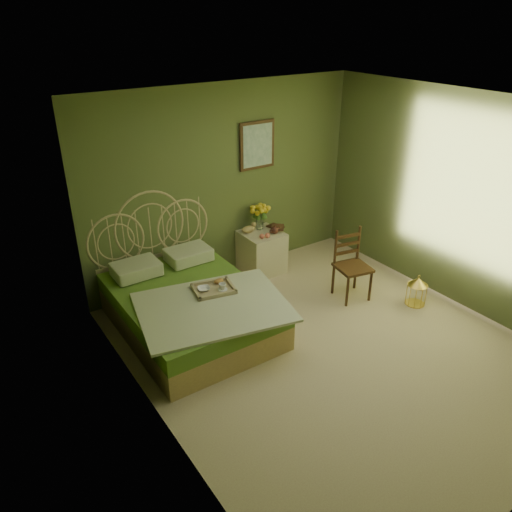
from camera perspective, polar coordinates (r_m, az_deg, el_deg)
floor at (r=5.70m, az=8.66°, el=-10.48°), size 4.50×4.50×0.00m
ceiling at (r=4.63m, az=10.91°, el=16.14°), size 4.50×4.50×0.00m
wall_back at (r=6.70m, az=-3.59°, el=8.25°), size 4.00×0.00×4.00m
wall_left at (r=4.05m, az=-11.64°, el=-5.31°), size 0.00×4.50×4.50m
wall_right at (r=6.49m, az=22.78°, el=5.55°), size 0.00×4.50×4.50m
wall_art at (r=6.81m, az=0.13°, el=12.54°), size 0.54×0.04×0.64m
bed at (r=5.89m, az=-7.74°, el=-5.43°), size 1.79×2.26×1.40m
nightstand at (r=7.04m, az=0.62°, el=1.00°), size 0.54×0.54×1.02m
chair at (r=6.48m, az=10.62°, el=-0.49°), size 0.47×0.47×0.91m
birdcage at (r=6.64m, az=17.88°, el=-3.86°), size 0.25×0.25×0.38m
book_lower at (r=7.04m, az=1.77°, el=3.15°), size 0.21×0.26×0.02m
book_upper at (r=7.03m, az=1.77°, el=3.30°), size 0.29×0.30×0.02m
cereal_bowl at (r=5.66m, az=-5.99°, el=-3.76°), size 0.18×0.18×0.03m
coffee_cup at (r=5.64m, az=-3.86°, el=-3.52°), size 0.08×0.08×0.08m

